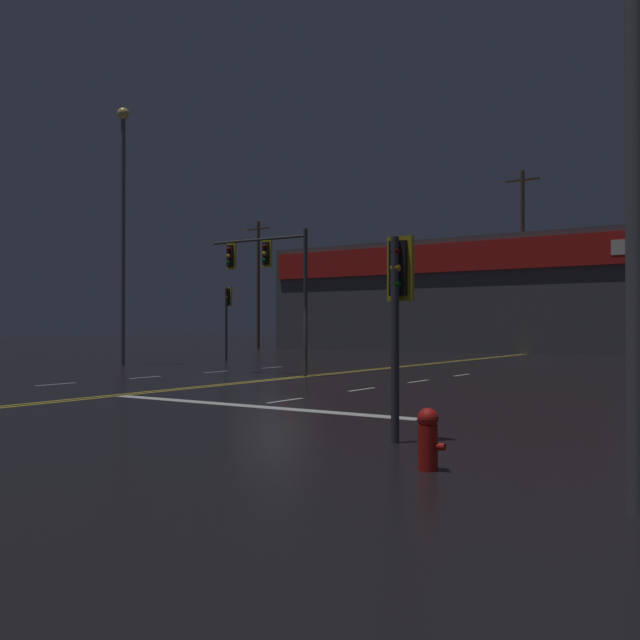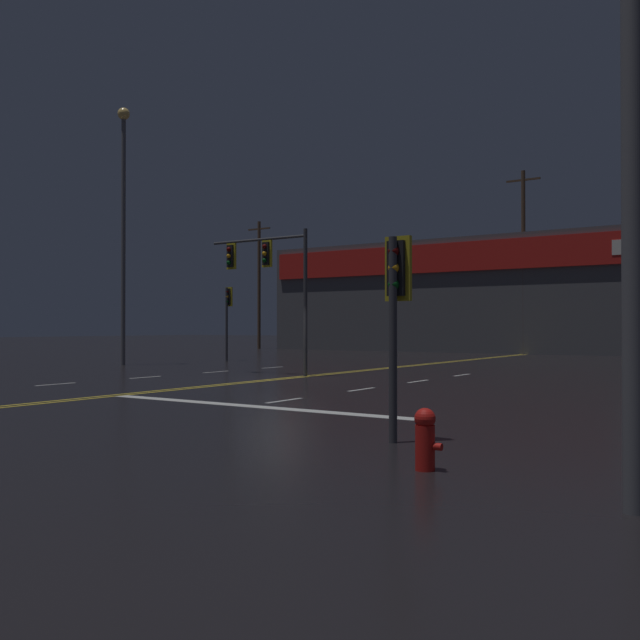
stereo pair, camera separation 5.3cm
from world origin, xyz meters
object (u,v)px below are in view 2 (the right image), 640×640
fire_hydrant (425,437)px  streetlight_near_right (123,206)px  traffic_signal_median (265,266)px  traffic_signal_corner_northwest (228,307)px  traffic_signal_corner_southeast (396,291)px

fire_hydrant → streetlight_near_right: bearing=146.9°
traffic_signal_median → streetlight_near_right: bearing=170.4°
traffic_signal_median → traffic_signal_corner_northwest: 10.97m
traffic_signal_corner_southeast → fire_hydrant: bearing=-53.1°
traffic_signal_median → fire_hydrant: size_ratio=6.90×
streetlight_near_right → fire_hydrant: size_ratio=15.68×
traffic_signal_corner_northwest → fire_hydrant: bearing=-44.2°
traffic_signal_median → streetlight_near_right: size_ratio=0.44×
traffic_signal_median → streetlight_near_right: 10.29m
traffic_signal_corner_southeast → fire_hydrant: size_ratio=4.13×
streetlight_near_right → fire_hydrant: bearing=-33.1°
traffic_signal_corner_northwest → streetlight_near_right: size_ratio=0.32×
traffic_signal_median → fire_hydrant: (12.43, -12.71, -3.58)m
traffic_signal_median → traffic_signal_corner_northwest: size_ratio=1.37×
traffic_signal_corner_southeast → traffic_signal_median: bearing=135.4°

